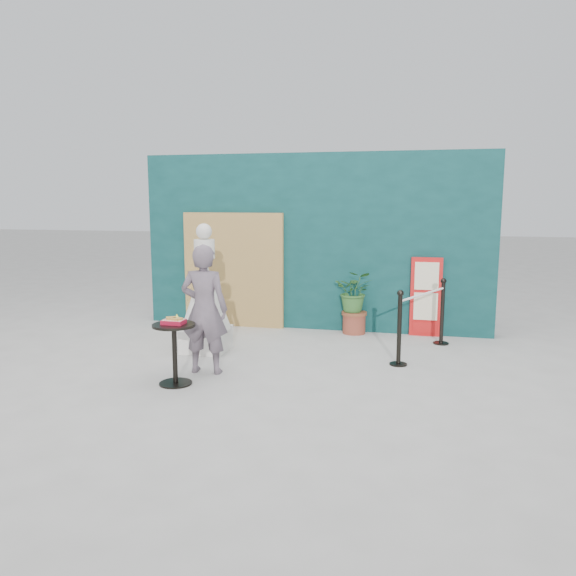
# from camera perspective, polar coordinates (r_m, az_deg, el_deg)

# --- Properties ---
(ground) EXTENTS (60.00, 60.00, 0.00)m
(ground) POSITION_cam_1_polar(r_m,az_deg,el_deg) (6.96, -2.32, -9.68)
(ground) COLOR #ADAAA5
(ground) RESTS_ON ground
(back_wall) EXTENTS (6.00, 0.30, 3.00)m
(back_wall) POSITION_cam_1_polar(r_m,az_deg,el_deg) (9.69, 2.68, 4.68)
(back_wall) COLOR #0B3333
(back_wall) RESTS_ON ground
(bamboo_fence) EXTENTS (1.80, 0.08, 2.00)m
(bamboo_fence) POSITION_cam_1_polar(r_m,az_deg,el_deg) (9.89, -5.57, 1.83)
(bamboo_fence) COLOR tan
(bamboo_fence) RESTS_ON ground
(woman) EXTENTS (0.63, 0.44, 1.67)m
(woman) POSITION_cam_1_polar(r_m,az_deg,el_deg) (7.26, -8.49, -2.15)
(woman) COLOR #675965
(woman) RESTS_ON ground
(menu_board) EXTENTS (0.50, 0.07, 1.30)m
(menu_board) POSITION_cam_1_polar(r_m,az_deg,el_deg) (9.43, 13.83, -0.90)
(menu_board) COLOR red
(menu_board) RESTS_ON ground
(statue) EXTENTS (0.74, 0.74, 1.89)m
(statue) POSITION_cam_1_polar(r_m,az_deg,el_deg) (8.33, -8.38, -1.18)
(statue) COLOR beige
(statue) RESTS_ON ground
(cafe_table) EXTENTS (0.52, 0.52, 0.75)m
(cafe_table) POSITION_cam_1_polar(r_m,az_deg,el_deg) (6.93, -11.46, -5.63)
(cafe_table) COLOR black
(cafe_table) RESTS_ON ground
(food_basket) EXTENTS (0.26, 0.19, 0.11)m
(food_basket) POSITION_cam_1_polar(r_m,az_deg,el_deg) (6.87, -11.51, -3.29)
(food_basket) COLOR #A8122D
(food_basket) RESTS_ON cafe_table
(planter) EXTENTS (0.63, 0.54, 1.06)m
(planter) POSITION_cam_1_polar(r_m,az_deg,el_deg) (9.41, 6.77, -0.92)
(planter) COLOR brown
(planter) RESTS_ON ground
(stanchion_barrier) EXTENTS (0.84, 1.54, 1.03)m
(stanchion_barrier) POSITION_cam_1_polar(r_m,az_deg,el_deg) (8.35, 13.48, -3.23)
(stanchion_barrier) COLOR black
(stanchion_barrier) RESTS_ON ground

